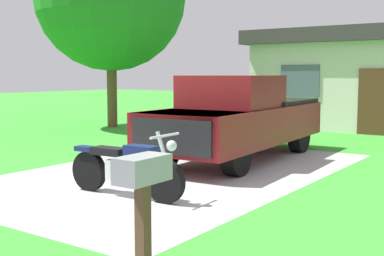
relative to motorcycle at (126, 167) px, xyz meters
name	(u,v)px	position (x,y,z in m)	size (l,w,h in m)	color
ground_plane	(179,172)	(-0.55, 2.15, -0.47)	(80.00, 80.00, 0.00)	green
driveway_pad	(179,171)	(-0.55, 2.15, -0.47)	(5.16, 8.43, 0.01)	#A4A4A4
motorcycle	(126,167)	(0.00, 0.00, 0.00)	(2.21, 0.70, 1.09)	black
pickup_truck	(240,117)	(-0.33, 4.22, 0.48)	(2.33, 5.73, 1.90)	black
mailbox	(143,190)	(2.66, -2.72, 0.51)	(0.26, 0.48, 1.26)	#4C3823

